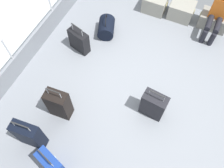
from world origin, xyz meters
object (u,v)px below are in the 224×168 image
object	(u,v)px
suitcase_3	(79,41)
passenger_seated	(218,13)
duffel_bag	(106,27)
cargo_crate_2	(214,20)
cargo_crate_0	(155,3)
cargo_crate_1	(182,10)
suitcase_2	(53,165)
suitcase_0	(29,135)
suitcase_4	(153,105)
suitcase_1	(59,104)

from	to	relation	value
suitcase_3	passenger_seated	bearing A→B (deg)	34.70
duffel_bag	cargo_crate_2	bearing A→B (deg)	30.05
cargo_crate_2	passenger_seated	distance (m)	0.40
passenger_seated	cargo_crate_0	bearing A→B (deg)	175.63
cargo_crate_1	suitcase_2	bearing A→B (deg)	-101.06
suitcase_0	suitcase_4	distance (m)	2.15
suitcase_3	cargo_crate_1	bearing A→B (deg)	47.47
duffel_bag	passenger_seated	bearing A→B (deg)	26.33
suitcase_0	suitcase_1	bearing A→B (deg)	77.65
passenger_seated	suitcase_4	size ratio (longest dim) A/B	1.43
suitcase_0	suitcase_4	world-z (taller)	suitcase_0
cargo_crate_1	suitcase_1	distance (m)	3.51
cargo_crate_0	duffel_bag	xyz separation A→B (m)	(-0.72, -1.14, -0.02)
cargo_crate_1	passenger_seated	bearing A→B (deg)	-11.42
passenger_seated	suitcase_1	distance (m)	3.72
suitcase_3	duffel_bag	xyz separation A→B (m)	(0.32, 0.63, -0.08)
suitcase_0	suitcase_4	size ratio (longest dim) A/B	1.15
suitcase_0	cargo_crate_1	bearing A→B (deg)	70.31
cargo_crate_0	suitcase_4	size ratio (longest dim) A/B	0.77
cargo_crate_2	suitcase_0	xyz separation A→B (m)	(-2.16, -3.97, 0.17)
cargo_crate_1	cargo_crate_0	bearing A→B (deg)	-175.88
suitcase_3	duffel_bag	world-z (taller)	suitcase_3
duffel_bag	suitcase_1	bearing A→B (deg)	-87.63
suitcase_2	cargo_crate_2	bearing A→B (deg)	69.66
cargo_crate_1	suitcase_3	world-z (taller)	suitcase_3
passenger_seated	suitcase_0	size ratio (longest dim) A/B	1.25
cargo_crate_0	cargo_crate_2	distance (m)	1.37
suitcase_2	suitcase_3	xyz separation A→B (m)	(-0.85, 2.36, -0.09)
cargo_crate_1	cargo_crate_2	size ratio (longest dim) A/B	0.87
passenger_seated	suitcase_2	world-z (taller)	passenger_seated
passenger_seated	duffel_bag	size ratio (longest dim) A/B	1.80
suitcase_2	suitcase_4	distance (m)	1.93
cargo_crate_1	passenger_seated	xyz separation A→B (m)	(0.74, -0.15, 0.34)
suitcase_4	suitcase_0	bearing A→B (deg)	-140.00
cargo_crate_1	suitcase_0	size ratio (longest dim) A/B	0.68
suitcase_4	cargo_crate_0	bearing A→B (deg)	108.90
suitcase_2	cargo_crate_1	bearing A→B (deg)	78.94
cargo_crate_0	suitcase_1	world-z (taller)	suitcase_1
cargo_crate_0	cargo_crate_1	distance (m)	0.63
cargo_crate_0	suitcase_2	size ratio (longest dim) A/B	0.64
suitcase_4	cargo_crate_1	bearing A→B (deg)	95.23
cargo_crate_1	passenger_seated	size ratio (longest dim) A/B	0.55
cargo_crate_0	suitcase_2	distance (m)	4.15
suitcase_2	suitcase_4	bearing A→B (deg)	56.99
suitcase_3	suitcase_4	bearing A→B (deg)	-21.35
passenger_seated	suitcase_1	xyz separation A→B (m)	(-2.01, -3.12, -0.19)
cargo_crate_0	passenger_seated	distance (m)	1.42
cargo_crate_2	suitcase_2	distance (m)	4.49
cargo_crate_0	suitcase_0	bearing A→B (deg)	-101.36
cargo_crate_0	suitcase_4	xyz separation A→B (m)	(0.86, -2.52, 0.10)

